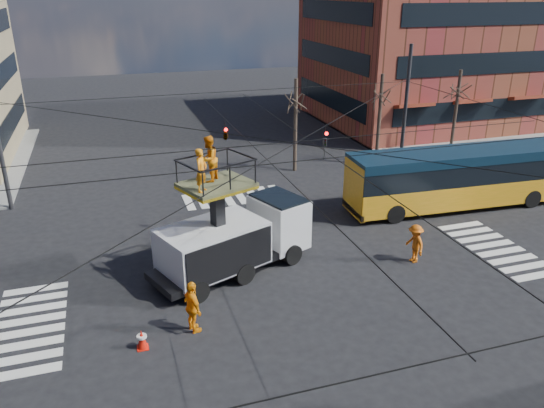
{
  "coord_description": "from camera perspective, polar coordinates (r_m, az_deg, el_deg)",
  "views": [
    {
      "loc": [
        -6.57,
        -17.74,
        11.22
      ],
      "look_at": [
        -0.55,
        1.07,
        3.13
      ],
      "focal_mm": 35.0,
      "sensor_mm": 36.0,
      "label": 1
    }
  ],
  "objects": [
    {
      "name": "tree_b",
      "position": [
        36.45,
        11.65,
        11.41
      ],
      "size": [
        2.0,
        2.0,
        6.0
      ],
      "color": "#382B21",
      "rests_on": "ground"
    },
    {
      "name": "city_bus",
      "position": [
        30.52,
        19.68,
        2.81
      ],
      "size": [
        12.78,
        3.24,
        3.2
      ],
      "rotation": [
        0.0,
        0.0,
        -0.05
      ],
      "color": "#CA8D13",
      "rests_on": "ground"
    },
    {
      "name": "building_ne",
      "position": [
        50.73,
        17.32,
        16.56
      ],
      "size": [
        20.06,
        16.06,
        14.0
      ],
      "color": "brown",
      "rests_on": "ground"
    },
    {
      "name": "flagger",
      "position": [
        23.95,
        15.11,
        -4.14
      ],
      "size": [
        0.68,
        1.15,
        1.76
      ],
      "primitive_type": "imported",
      "rotation": [
        0.0,
        0.0,
        -1.55
      ],
      "color": "#CE590D",
      "rests_on": "ground"
    },
    {
      "name": "traffic_cone",
      "position": [
        18.73,
        -13.82,
        -13.93
      ],
      "size": [
        0.36,
        0.36,
        0.71
      ],
      "primitive_type": "cone",
      "color": "red",
      "rests_on": "ground"
    },
    {
      "name": "tree_a",
      "position": [
        33.96,
        2.58,
        11.06
      ],
      "size": [
        2.0,
        2.0,
        6.0
      ],
      "color": "#382B21",
      "rests_on": "ground"
    },
    {
      "name": "worker_ground",
      "position": [
        18.85,
        -8.53,
        -10.92
      ],
      "size": [
        0.77,
        1.23,
        1.95
      ],
      "primitive_type": "imported",
      "rotation": [
        0.0,
        0.0,
        1.85
      ],
      "color": "#FF9A10",
      "rests_on": "ground"
    },
    {
      "name": "tree_c",
      "position": [
        39.69,
        19.42,
        11.48
      ],
      "size": [
        2.0,
        2.0,
        6.0
      ],
      "color": "#382B21",
      "rests_on": "ground"
    },
    {
      "name": "sidewalk_ne",
      "position": [
        48.85,
        17.39,
        8.06
      ],
      "size": [
        18.0,
        18.0,
        0.12
      ],
      "primitive_type": "cube",
      "color": "slate",
      "rests_on": "ground"
    },
    {
      "name": "overhead_network",
      "position": [
        20.49,
        1.85,
        2.49
      ],
      "size": [
        24.24,
        24.24,
        8.0
      ],
      "color": "#2D2D30",
      "rests_on": "ground"
    },
    {
      "name": "crosswalks",
      "position": [
        21.99,
        2.25,
        -8.39
      ],
      "size": [
        22.4,
        22.4,
        0.02
      ],
      "primitive_type": null,
      "color": "silver",
      "rests_on": "ground"
    },
    {
      "name": "ground",
      "position": [
        22.0,
        2.25,
        -8.41
      ],
      "size": [
        120.0,
        120.0,
        0.0
      ],
      "primitive_type": "plane",
      "color": "black",
      "rests_on": "ground"
    },
    {
      "name": "utility_truck",
      "position": [
        22.09,
        -4.05,
        -2.48
      ],
      "size": [
        7.36,
        4.71,
        5.95
      ],
      "rotation": [
        0.0,
        0.0,
        0.38
      ],
      "color": "black",
      "rests_on": "ground"
    }
  ]
}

